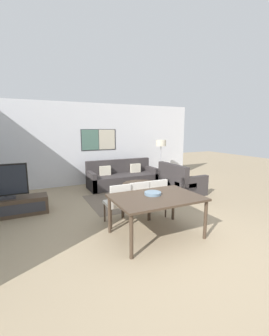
% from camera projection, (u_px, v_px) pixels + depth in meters
% --- Properties ---
extents(ground_plane, '(24.00, 24.00, 0.00)m').
position_uv_depth(ground_plane, '(188.00, 250.00, 3.62)').
color(ground_plane, '#9E896B').
extents(wall_back, '(7.60, 0.09, 2.80)m').
position_uv_depth(wall_back, '(96.00, 144.00, 7.89)').
color(wall_back, silver).
rests_on(wall_back, ground_plane).
extents(area_rug, '(2.97, 1.75, 0.01)m').
position_uv_depth(area_rug, '(141.00, 197.00, 6.37)').
color(area_rug, '#706051').
rests_on(area_rug, ground_plane).
extents(tv_console, '(1.68, 0.48, 0.40)m').
position_uv_depth(tv_console, '(8.00, 208.00, 4.99)').
color(tv_console, '#423326').
rests_on(tv_console, ground_plane).
extents(television, '(0.92, 0.20, 0.78)m').
position_uv_depth(television, '(5.00, 182.00, 4.89)').
color(television, '#2D2D33').
rests_on(television, tv_console).
extents(sofa_main, '(2.30, 0.87, 0.89)m').
position_uv_depth(sofa_main, '(122.00, 178.00, 7.60)').
color(sofa_main, '#383333').
rests_on(sofa_main, ground_plane).
extents(sofa_side, '(0.87, 1.36, 0.89)m').
position_uv_depth(sofa_side, '(180.00, 183.00, 6.91)').
color(sofa_side, '#383333').
rests_on(sofa_side, ground_plane).
extents(coffee_table, '(1.08, 1.08, 0.40)m').
position_uv_depth(coffee_table, '(141.00, 187.00, 6.32)').
color(coffee_table, '#423326').
rests_on(coffee_table, ground_plane).
extents(dining_table, '(1.56, 1.08, 0.74)m').
position_uv_depth(dining_table, '(156.00, 200.00, 4.01)').
color(dining_table, '#423326').
rests_on(dining_table, ground_plane).
extents(dining_chair_left, '(0.46, 0.46, 0.86)m').
position_uv_depth(dining_chair_left, '(118.00, 201.00, 4.51)').
color(dining_chair_left, beige).
rests_on(dining_chair_left, ground_plane).
extents(dining_chair_centre, '(0.46, 0.46, 0.86)m').
position_uv_depth(dining_chair_centre, '(137.00, 198.00, 4.73)').
color(dining_chair_centre, beige).
rests_on(dining_chair_centre, ground_plane).
extents(dining_chair_right, '(0.46, 0.46, 0.86)m').
position_uv_depth(dining_chair_right, '(155.00, 195.00, 4.92)').
color(dining_chair_right, beige).
rests_on(dining_chair_right, ground_plane).
extents(fruit_bowl, '(0.31, 0.31, 0.05)m').
position_uv_depth(fruit_bowl, '(153.00, 193.00, 4.10)').
color(fruit_bowl, slate).
rests_on(fruit_bowl, dining_table).
extents(floor_lamp, '(0.36, 0.36, 1.53)m').
position_uv_depth(floor_lamp, '(161.00, 146.00, 8.15)').
color(floor_lamp, '#2D2D33').
rests_on(floor_lamp, ground_plane).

